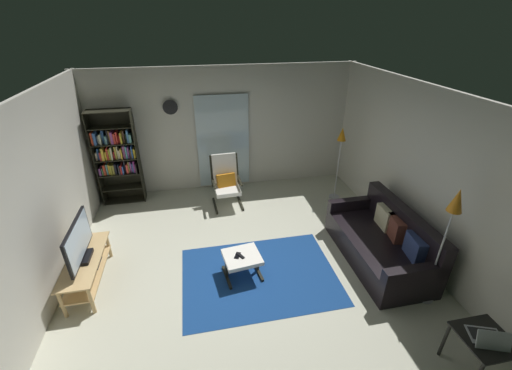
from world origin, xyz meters
TOP-DOWN VIEW (x-y plane):
  - ground_plane at (0.00, 0.00)m, footprint 7.02×7.02m
  - wall_back at (0.00, 2.90)m, footprint 5.60×0.06m
  - wall_left at (-2.70, 0.00)m, footprint 0.06×6.00m
  - wall_right at (2.70, 0.00)m, footprint 0.06×6.00m
  - glass_door_panel at (-0.05, 2.83)m, footprint 1.10×0.01m
  - area_rug at (0.12, -0.13)m, footprint 2.27×1.65m
  - tv_stand at (-2.32, 0.23)m, footprint 0.45×1.23m
  - television at (-2.31, 0.20)m, footprint 0.20×0.95m
  - bookshelf_near_tv at (-2.18, 2.61)m, footprint 0.81×0.30m
  - leather_sofa at (2.08, -0.13)m, footprint 0.92×1.91m
  - lounge_armchair at (-0.11, 2.08)m, footprint 0.59×0.67m
  - ottoman at (-0.13, -0.06)m, footprint 0.58×0.54m
  - tv_remote at (-0.15, -0.07)m, footprint 0.10×0.15m
  - cell_phone at (-0.20, -0.06)m, footprint 0.12×0.16m
  - floor_lamp_by_sofa at (2.26, -1.00)m, footprint 0.22×0.22m
  - floor_lamp_by_shelf at (2.17, 1.86)m, footprint 0.22×0.22m
  - side_table at (2.10, -2.01)m, footprint 0.51×0.51m
  - laptop at (2.08, -2.05)m, footprint 0.40×0.37m
  - wall_clock at (-1.06, 2.82)m, footprint 0.29×0.03m

SIDE VIEW (x-z plane):
  - ground_plane at x=0.00m, z-range 0.00..0.00m
  - area_rug at x=0.12m, z-range 0.00..0.01m
  - tv_stand at x=-2.32m, z-range 0.07..0.53m
  - ottoman at x=-0.13m, z-range 0.12..0.49m
  - leather_sofa at x=2.08m, z-range -0.13..0.75m
  - cell_phone at x=-0.20m, z-range 0.37..0.38m
  - tv_remote at x=-0.15m, z-range 0.37..0.39m
  - side_table at x=2.10m, z-range 0.16..0.68m
  - lounge_armchair at x=-0.11m, z-range 0.02..1.05m
  - laptop at x=2.08m, z-range 0.48..0.68m
  - television at x=-2.31m, z-range 0.44..1.02m
  - bookshelf_near_tv at x=-2.18m, z-range 0.06..1.97m
  - glass_door_panel at x=-0.05m, z-range 0.05..2.05m
  - floor_lamp_by_shelf at x=2.17m, z-range 0.43..1.96m
  - wall_back at x=0.00m, z-range 0.00..2.60m
  - wall_left at x=-2.70m, z-range 0.00..2.60m
  - wall_right at x=2.70m, z-range 0.00..2.60m
  - floor_lamp_by_sofa at x=2.26m, z-range 0.50..2.22m
  - wall_clock at x=-1.06m, z-range 1.71..2.00m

